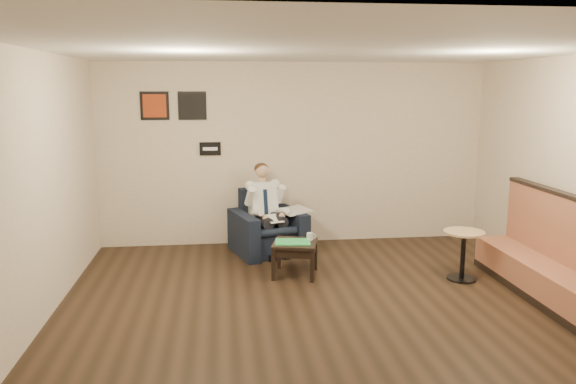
{
  "coord_description": "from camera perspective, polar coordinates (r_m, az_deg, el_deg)",
  "views": [
    {
      "loc": [
        -1.15,
        -5.6,
        2.43
      ],
      "look_at": [
        -0.32,
        1.2,
        1.14
      ],
      "focal_mm": 35.0,
      "sensor_mm": 36.0,
      "label": 1
    }
  ],
  "objects": [
    {
      "name": "wall_left",
      "position": [
        5.98,
        -24.83,
        -0.23
      ],
      "size": [
        0.02,
        6.0,
        2.8
      ],
      "primitive_type": "cube",
      "color": "beige",
      "rests_on": "ground"
    },
    {
      "name": "coffee_mug",
      "position": [
        7.38,
        2.23,
        -4.53
      ],
      "size": [
        0.1,
        0.1,
        0.09
      ],
      "primitive_type": "cylinder",
      "rotation": [
        0.0,
        0.0,
        -0.25
      ],
      "color": "white",
      "rests_on": "side_table"
    },
    {
      "name": "art_print_left",
      "position": [
        8.64,
        -13.39,
        8.52
      ],
      "size": [
        0.42,
        0.03,
        0.42
      ],
      "primitive_type": "cube",
      "color": "#AD3915",
      "rests_on": "wall_back"
    },
    {
      "name": "wall_front",
      "position": [
        3.02,
        16.11,
        -9.66
      ],
      "size": [
        6.0,
        0.02,
        2.8
      ],
      "primitive_type": "cube",
      "color": "beige",
      "rests_on": "ground"
    },
    {
      "name": "wall_back",
      "position": [
        8.73,
        0.68,
        3.88
      ],
      "size": [
        6.0,
        0.02,
        2.8
      ],
      "primitive_type": "cube",
      "color": "beige",
      "rests_on": "ground"
    },
    {
      "name": "seating_sign",
      "position": [
        8.63,
        -7.91,
        4.37
      ],
      "size": [
        0.32,
        0.02,
        0.2
      ],
      "primitive_type": "cube",
      "color": "black",
      "rests_on": "wall_back"
    },
    {
      "name": "green_folder",
      "position": [
        7.28,
        0.48,
        -5.07
      ],
      "size": [
        0.48,
        0.37,
        0.01
      ],
      "primitive_type": "cube",
      "rotation": [
        0.0,
        0.0,
        -0.11
      ],
      "color": "#29D058",
      "rests_on": "side_table"
    },
    {
      "name": "ceiling",
      "position": [
        5.73,
        4.81,
        14.34
      ],
      "size": [
        6.0,
        6.0,
        0.02
      ],
      "primitive_type": "cube",
      "color": "white",
      "rests_on": "wall_back"
    },
    {
      "name": "armchair",
      "position": [
        8.29,
        -2.05,
        -3.1
      ],
      "size": [
        1.19,
        1.19,
        0.92
      ],
      "primitive_type": "cube",
      "rotation": [
        0.0,
        0.0,
        0.3
      ],
      "color": "black",
      "rests_on": "ground"
    },
    {
      "name": "seated_man",
      "position": [
        8.14,
        -1.74,
        -2.12
      ],
      "size": [
        0.84,
        1.04,
        1.26
      ],
      "primitive_type": null,
      "rotation": [
        0.0,
        0.0,
        0.3
      ],
      "color": "white",
      "rests_on": "armchair"
    },
    {
      "name": "cafe_table",
      "position": [
        7.51,
        17.34,
        -6.17
      ],
      "size": [
        0.67,
        0.67,
        0.64
      ],
      "primitive_type": "cylinder",
      "rotation": [
        0.0,
        0.0,
        0.39
      ],
      "color": "tan",
      "rests_on": "ground"
    },
    {
      "name": "smartphone",
      "position": [
        7.44,
        1.26,
        -4.73
      ],
      "size": [
        0.16,
        0.12,
        0.01
      ],
      "primitive_type": "cube",
      "rotation": [
        0.0,
        0.0,
        -0.43
      ],
      "color": "black",
      "rests_on": "side_table"
    },
    {
      "name": "art_print_right",
      "position": [
        8.6,
        -9.71,
        8.64
      ],
      "size": [
        0.42,
        0.03,
        0.42
      ],
      "primitive_type": "cube",
      "color": "black",
      "rests_on": "wall_back"
    },
    {
      "name": "newspaper",
      "position": [
        8.31,
        0.66,
        -1.88
      ],
      "size": [
        0.55,
        0.61,
        0.01
      ],
      "primitive_type": "cube",
      "rotation": [
        0.0,
        0.0,
        0.35
      ],
      "color": "silver",
      "rests_on": "armchair"
    },
    {
      "name": "ground",
      "position": [
        6.21,
        4.4,
        -12.41
      ],
      "size": [
        6.0,
        6.0,
        0.0
      ],
      "primitive_type": "plane",
      "color": "black",
      "rests_on": "ground"
    },
    {
      "name": "lap_papers",
      "position": [
        8.06,
        -1.47,
        -2.72
      ],
      "size": [
        0.3,
        0.36,
        0.01
      ],
      "primitive_type": "cube",
      "rotation": [
        0.0,
        0.0,
        0.37
      ],
      "color": "white",
      "rests_on": "seated_man"
    },
    {
      "name": "banquette",
      "position": [
        7.24,
        24.56,
        -4.97
      ],
      "size": [
        0.56,
        2.34,
        1.2
      ],
      "primitive_type": "cube",
      "color": "#9C593C",
      "rests_on": "ground"
    },
    {
      "name": "side_table",
      "position": [
        7.36,
        0.73,
        -6.77
      ],
      "size": [
        0.67,
        0.67,
        0.45
      ],
      "primitive_type": "cube",
      "rotation": [
        0.0,
        0.0,
        -0.25
      ],
      "color": "black",
      "rests_on": "ground"
    }
  ]
}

